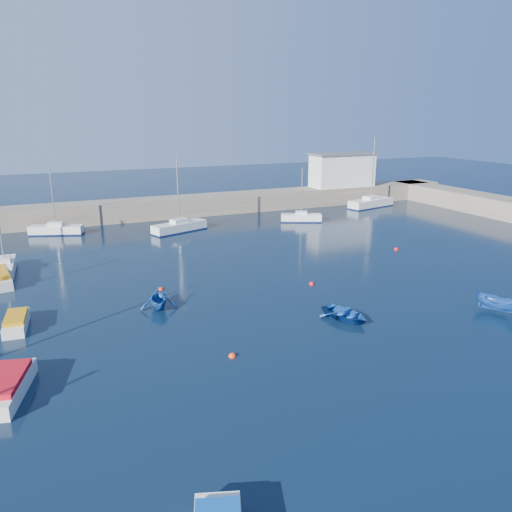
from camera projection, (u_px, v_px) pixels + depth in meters
name	position (u px, v px, depth m)	size (l,w,h in m)	color
ground	(340.00, 364.00, 28.56)	(220.00, 220.00, 0.00)	black
back_wall	(156.00, 208.00, 68.68)	(96.00, 4.50, 2.60)	#756959
right_arm	(474.00, 202.00, 73.43)	(4.50, 32.00, 2.60)	#756959
harbor_office	(342.00, 171.00, 79.28)	(10.00, 4.00, 5.00)	silver
sailboat_3	(5.00, 267.00, 44.54)	(1.73, 5.55, 7.38)	silver
sailboat_5	(56.00, 229.00, 59.13)	(6.31, 3.66, 8.06)	silver
sailboat_6	(179.00, 227.00, 60.48)	(7.17, 4.17, 9.08)	silver
sailboat_7	(301.00, 217.00, 66.12)	(5.45, 3.56, 7.12)	silver
sailboat_8	(371.00, 203.00, 76.45)	(8.31, 4.07, 10.44)	silver
motorboat_0	(6.00, 387.00, 25.18)	(2.92, 5.18, 1.10)	silver
motorboat_1	(16.00, 322.00, 33.19)	(1.68, 3.91, 0.93)	silver
dinghy_center	(345.00, 314.00, 34.65)	(2.60, 3.64, 0.75)	#164597
dinghy_left	(158.00, 298.00, 36.47)	(2.66, 3.08, 1.62)	#164597
dinghy_right	(498.00, 304.00, 35.93)	(1.20, 3.20, 1.23)	#164597
buoy_0	(232.00, 357.00, 29.40)	(0.46, 0.46, 0.46)	#FF330D
buoy_1	(312.00, 284.00, 41.85)	(0.46, 0.46, 0.46)	red
buoy_3	(161.00, 290.00, 40.56)	(0.46, 0.46, 0.46)	#FF330D
buoy_4	(396.00, 250.00, 52.59)	(0.49, 0.49, 0.49)	red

